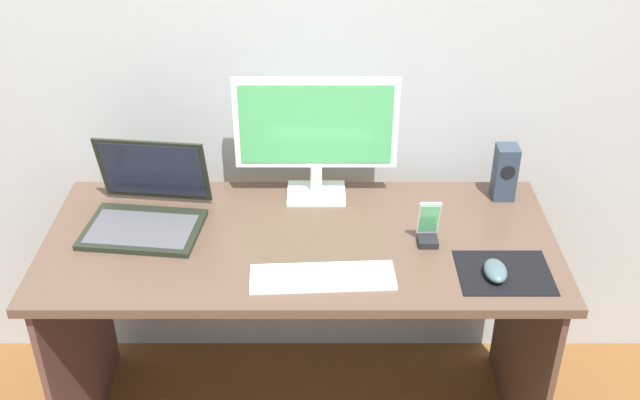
{
  "coord_description": "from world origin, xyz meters",
  "views": [
    {
      "loc": [
        0.06,
        -1.81,
        1.99
      ],
      "look_at": [
        0.05,
        -0.02,
        0.88
      ],
      "focal_mm": 43.1,
      "sensor_mm": 36.0,
      "label": 1
    }
  ],
  "objects": [
    {
      "name": "mousepad",
      "position": [
        0.55,
        -0.16,
        0.74
      ],
      "size": [
        0.25,
        0.2,
        0.0
      ],
      "primitive_type": "cube",
      "color": "black",
      "rests_on": "desk"
    },
    {
      "name": "phone_in_dock",
      "position": [
        0.36,
        -0.02,
        0.79
      ],
      "size": [
        0.06,
        0.06,
        0.14
      ],
      "color": "black",
      "rests_on": "desk"
    },
    {
      "name": "monitor",
      "position": [
        0.05,
        0.24,
        0.96
      ],
      "size": [
        0.49,
        0.14,
        0.39
      ],
      "color": "white",
      "rests_on": "desk"
    },
    {
      "name": "mouse",
      "position": [
        0.52,
        -0.18,
        0.76
      ],
      "size": [
        0.06,
        0.1,
        0.04
      ],
      "primitive_type": "ellipsoid",
      "rotation": [
        0.0,
        0.0,
        -0.01
      ],
      "color": "#40565C",
      "rests_on": "mousepad"
    },
    {
      "name": "wall_back",
      "position": [
        0.0,
        0.39,
        1.25
      ],
      "size": [
        6.0,
        0.04,
        2.5
      ],
      "primitive_type": "cube",
      "color": "#A4A6A7",
      "rests_on": "ground_plane"
    },
    {
      "name": "keyboard_external",
      "position": [
        0.06,
        -0.19,
        0.74
      ],
      "size": [
        0.39,
        0.14,
        0.01
      ],
      "primitive_type": "cube",
      "rotation": [
        0.0,
        0.0,
        0.05
      ],
      "color": "white",
      "rests_on": "desk"
    },
    {
      "name": "laptop",
      "position": [
        -0.45,
        0.08,
        0.79
      ],
      "size": [
        0.36,
        0.32,
        0.23
      ],
      "color": "black",
      "rests_on": "desk"
    },
    {
      "name": "desk",
      "position": [
        0.0,
        0.0,
        0.59
      ],
      "size": [
        1.46,
        0.64,
        0.74
      ],
      "color": "brown",
      "rests_on": "ground_plane"
    },
    {
      "name": "speaker_right",
      "position": [
        0.62,
        0.23,
        0.83
      ],
      "size": [
        0.07,
        0.07,
        0.17
      ],
      "color": "#2B3746",
      "rests_on": "desk"
    }
  ]
}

